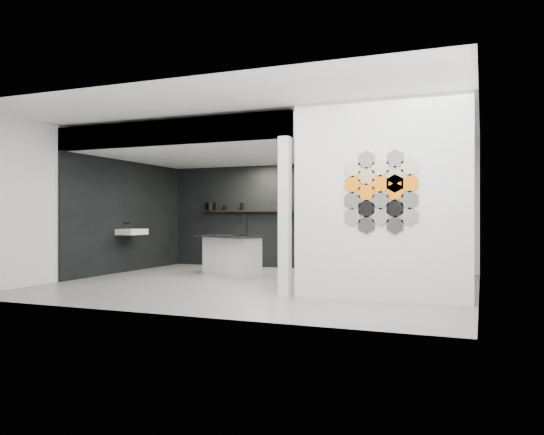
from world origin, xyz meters
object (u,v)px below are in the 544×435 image
(partition_panel, at_px, (380,200))
(glass_bowl, at_px, (317,207))
(glass_vase, at_px, (317,206))
(wall_basin, at_px, (132,232))
(stockpot, at_px, (210,206))
(kitchen_island, at_px, (231,254))
(utensil_cup, at_px, (225,208))
(kettle, at_px, (311,207))
(bottle_dark, at_px, (242,206))

(partition_panel, bearing_deg, glass_bowl, 118.23)
(glass_vase, bearing_deg, wall_basin, -148.65)
(stockpot, xyz_separation_m, glass_vase, (2.65, 0.00, -0.02))
(kitchen_island, relative_size, utensil_cup, 15.69)
(kettle, bearing_deg, stockpot, 174.45)
(kettle, distance_m, utensil_cup, 2.13)
(partition_panel, relative_size, glass_vase, 17.47)
(partition_panel, bearing_deg, kitchen_island, 146.26)
(utensil_cup, bearing_deg, glass_bowl, 0.00)
(kitchen_island, distance_m, stockpot, 2.31)
(kitchen_island, bearing_deg, partition_panel, -9.23)
(kitchen_island, xyz_separation_m, bottle_dark, (-0.51, 1.60, 1.00))
(partition_panel, height_order, wall_basin, partition_panel)
(stockpot, bearing_deg, glass_bowl, 0.00)
(kitchen_island, bearing_deg, kettle, 78.13)
(stockpot, bearing_deg, partition_panel, -39.26)
(kitchen_island, height_order, kettle, kettle)
(partition_panel, relative_size, utensil_cup, 27.01)
(stockpot, height_order, glass_bowl, stockpot)
(partition_panel, distance_m, glass_vase, 4.39)
(stockpot, distance_m, glass_vase, 2.65)
(partition_panel, relative_size, kitchen_island, 1.72)
(partition_panel, bearing_deg, utensil_cup, 138.39)
(wall_basin, bearing_deg, kettle, 32.46)
(glass_bowl, height_order, utensil_cup, glass_bowl)
(wall_basin, bearing_deg, utensil_cup, 61.67)
(glass_vase, bearing_deg, glass_bowl, 0.00)
(stockpot, bearing_deg, wall_basin, -109.61)
(wall_basin, relative_size, stockpot, 2.57)
(stockpot, bearing_deg, glass_vase, 0.00)
(partition_panel, xyz_separation_m, wall_basin, (-5.46, 1.80, -0.55))
(wall_basin, height_order, kitchen_island, kitchen_island)
(stockpot, height_order, bottle_dark, stockpot)
(partition_panel, relative_size, stockpot, 12.02)
(glass_bowl, xyz_separation_m, bottle_dark, (-1.83, 0.00, 0.03))
(stockpot, distance_m, glass_bowl, 2.65)
(glass_vase, height_order, utensil_cup, glass_vase)
(partition_panel, relative_size, bottle_dark, 16.11)
(partition_panel, xyz_separation_m, glass_bowl, (-2.08, 3.87, -0.02))
(glass_bowl, bearing_deg, partition_panel, -61.77)
(partition_panel, bearing_deg, bottle_dark, 135.30)
(wall_basin, bearing_deg, bottle_dark, 52.95)
(glass_bowl, height_order, bottle_dark, bottle_dark)
(partition_panel, bearing_deg, wall_basin, 161.77)
(glass_bowl, bearing_deg, kitchen_island, -129.59)
(stockpot, xyz_separation_m, kettle, (2.51, 0.00, -0.02))
(partition_panel, relative_size, glass_bowl, 17.64)
(bottle_dark, bearing_deg, utensil_cup, 180.00)
(kitchen_island, height_order, glass_vase, glass_vase)
(kettle, bearing_deg, utensil_cup, 174.45)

